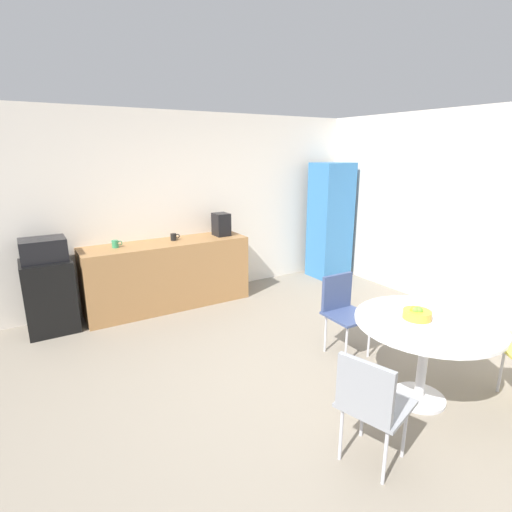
# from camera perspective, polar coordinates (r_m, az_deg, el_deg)

# --- Properties ---
(ground_plane) EXTENTS (6.00, 6.00, 0.00)m
(ground_plane) POSITION_cam_1_polar(r_m,az_deg,el_deg) (3.64, 6.53, -19.95)
(ground_plane) COLOR gray
(wall_back) EXTENTS (6.00, 0.10, 2.60)m
(wall_back) POSITION_cam_1_polar(r_m,az_deg,el_deg) (5.69, -12.00, 6.87)
(wall_back) COLOR silver
(wall_back) RESTS_ON ground_plane
(wall_side_right) EXTENTS (0.10, 6.00, 2.60)m
(wall_side_right) POSITION_cam_1_polar(r_m,az_deg,el_deg) (5.45, 32.85, 4.44)
(wall_side_right) COLOR silver
(wall_side_right) RESTS_ON ground_plane
(counter_block) EXTENTS (2.18, 0.60, 0.90)m
(counter_block) POSITION_cam_1_polar(r_m,az_deg,el_deg) (5.48, -12.63, -2.61)
(counter_block) COLOR #9E7042
(counter_block) RESTS_ON ground_plane
(mini_fridge) EXTENTS (0.54, 0.54, 0.86)m
(mini_fridge) POSITION_cam_1_polar(r_m,az_deg,el_deg) (5.24, -27.71, -5.11)
(mini_fridge) COLOR black
(mini_fridge) RESTS_ON ground_plane
(microwave) EXTENTS (0.48, 0.38, 0.26)m
(microwave) POSITION_cam_1_polar(r_m,az_deg,el_deg) (5.09, -28.47, 0.81)
(microwave) COLOR black
(microwave) RESTS_ON mini_fridge
(locker_cabinet) EXTENTS (0.60, 0.50, 1.89)m
(locker_cabinet) POSITION_cam_1_polar(r_m,az_deg,el_deg) (6.68, 10.71, 5.03)
(locker_cabinet) COLOR #3372B2
(locker_cabinet) RESTS_ON ground_plane
(round_table) EXTENTS (1.16, 1.16, 0.74)m
(round_table) POSITION_cam_1_polar(r_m,az_deg,el_deg) (3.59, 23.43, -10.42)
(round_table) COLOR silver
(round_table) RESTS_ON ground_plane
(chair_navy) EXTENTS (0.43, 0.43, 0.83)m
(chair_navy) POSITION_cam_1_polar(r_m,az_deg,el_deg) (4.23, 12.40, -6.93)
(chair_navy) COLOR silver
(chair_navy) RESTS_ON ground_plane
(chair_gray) EXTENTS (0.52, 0.52, 0.83)m
(chair_gray) POSITION_cam_1_polar(r_m,az_deg,el_deg) (2.81, 16.19, -19.31)
(chair_gray) COLOR silver
(chair_gray) RESTS_ON ground_plane
(fruit_bowl) EXTENTS (0.23, 0.23, 0.11)m
(fruit_bowl) POSITION_cam_1_polar(r_m,az_deg,el_deg) (3.53, 22.29, -7.75)
(fruit_bowl) COLOR gold
(fruit_bowl) RESTS_ON round_table
(mug_white) EXTENTS (0.13, 0.08, 0.09)m
(mug_white) POSITION_cam_1_polar(r_m,az_deg,el_deg) (5.23, -19.70, 1.66)
(mug_white) COLOR #338C59
(mug_white) RESTS_ON counter_block
(mug_green) EXTENTS (0.13, 0.08, 0.09)m
(mug_green) POSITION_cam_1_polar(r_m,az_deg,el_deg) (5.44, -11.84, 2.73)
(mug_green) COLOR black
(mug_green) RESTS_ON counter_block
(coffee_maker) EXTENTS (0.20, 0.24, 0.32)m
(coffee_maker) POSITION_cam_1_polar(r_m,az_deg,el_deg) (5.64, -5.07, 4.59)
(coffee_maker) COLOR black
(coffee_maker) RESTS_ON counter_block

